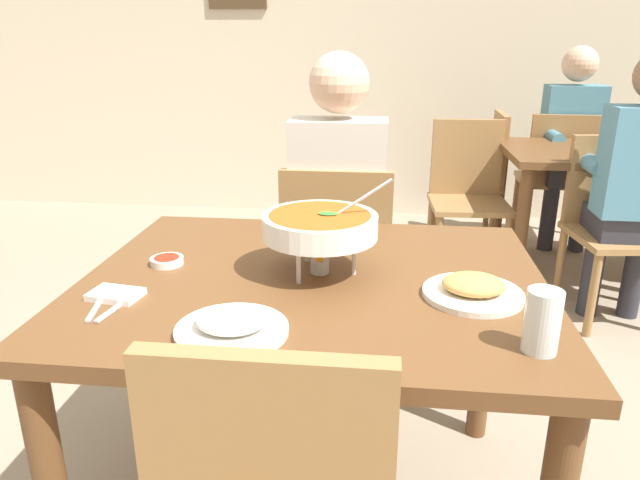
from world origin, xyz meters
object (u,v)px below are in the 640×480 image
object	(u,v)px
chair_bg_right	(556,172)
dining_table_far	(593,174)
drink_glass	(542,324)
curry_bowl	(320,226)
patron_bg_middle	(638,177)
appetizer_plate	(473,289)
chair_bg_window	(480,172)
patron_bg_right	(572,137)
chair_bg_corner	(467,188)
dining_table_main	(314,315)
chair_bg_middle	(614,217)
diner_main	(339,202)
sauce_dish	(167,261)
chair_diner_main	(337,261)
rice_plate	(232,325)

from	to	relation	value
chair_bg_right	dining_table_far	bearing A→B (deg)	-85.56
drink_glass	dining_table_far	world-z (taller)	drink_glass
curry_bowl	patron_bg_middle	size ratio (longest dim) A/B	0.25
appetizer_plate	chair_bg_window	xyz separation A→B (m)	(0.41, 2.58, -0.27)
patron_bg_middle	patron_bg_right	world-z (taller)	same
curry_bowl	chair_bg_corner	bearing A→B (deg)	72.02
drink_glass	chair_bg_right	world-z (taller)	chair_bg_right
dining_table_main	dining_table_far	size ratio (longest dim) A/B	1.19
chair_bg_window	chair_bg_corner	bearing A→B (deg)	-107.03
dining_table_main	chair_bg_middle	bearing A→B (deg)	49.26
drink_glass	chair_bg_middle	distance (m)	2.05
drink_glass	patron_bg_right	distance (m)	3.00
diner_main	sauce_dish	world-z (taller)	diner_main
chair_diner_main	drink_glass	xyz separation A→B (m)	(0.49, -1.10, 0.31)
rice_plate	appetizer_plate	bearing A→B (deg)	24.86
chair_diner_main	chair_bg_corner	world-z (taller)	same
chair_bg_corner	chair_bg_window	world-z (taller)	same
dining_table_main	chair_diner_main	size ratio (longest dim) A/B	1.32
dining_table_main	patron_bg_middle	distance (m)	1.94
chair_bg_window	chair_bg_middle	bearing A→B (deg)	-62.18
chair_bg_right	curry_bowl	bearing A→B (deg)	-117.24
patron_bg_middle	chair_bg_right	bearing A→B (deg)	91.64
drink_glass	dining_table_far	size ratio (longest dim) A/B	0.13
curry_bowl	sauce_dish	bearing A→B (deg)	178.52
dining_table_main	curry_bowl	distance (m)	0.24
rice_plate	patron_bg_middle	size ratio (longest dim) A/B	0.18
dining_table_main	diner_main	bearing A→B (deg)	90.00
chair_bg_middle	chair_bg_window	size ratio (longest dim) A/B	1.00
chair_bg_middle	patron_bg_middle	xyz separation A→B (m)	(0.02, -0.14, 0.24)
dining_table_far	patron_bg_middle	world-z (taller)	patron_bg_middle
chair_bg_corner	dining_table_main	bearing A→B (deg)	-108.06
dining_table_main	chair_bg_middle	xyz separation A→B (m)	(1.32, 1.53, -0.14)
diner_main	dining_table_main	bearing A→B (deg)	-90.00
dining_table_main	chair_bg_right	distance (m)	2.87
dining_table_main	drink_glass	bearing A→B (deg)	-33.45
chair_bg_right	chair_bg_window	xyz separation A→B (m)	(-0.50, -0.05, 0.00)
chair_diner_main	dining_table_main	bearing A→B (deg)	-90.00
curry_bowl	rice_plate	distance (m)	0.40
rice_plate	sauce_dish	size ratio (longest dim) A/B	2.67
chair_bg_middle	chair_bg_corner	size ratio (longest dim) A/B	1.00
rice_plate	drink_glass	bearing A→B (deg)	-0.05
rice_plate	chair_bg_right	xyz separation A→B (m)	(1.44, 2.87, -0.27)
chair_diner_main	curry_bowl	xyz separation A→B (m)	(0.01, -0.74, 0.38)
sauce_dish	drink_glass	distance (m)	0.98
appetizer_plate	patron_bg_right	world-z (taller)	patron_bg_right
sauce_dish	chair_bg_right	xyz separation A→B (m)	(1.72, 2.50, -0.26)
drink_glass	chair_bg_window	distance (m)	2.86
diner_main	rice_plate	bearing A→B (deg)	-96.73
patron_bg_middle	patron_bg_right	size ratio (longest dim) A/B	1.00
chair_bg_right	chair_bg_window	size ratio (longest dim) A/B	1.00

